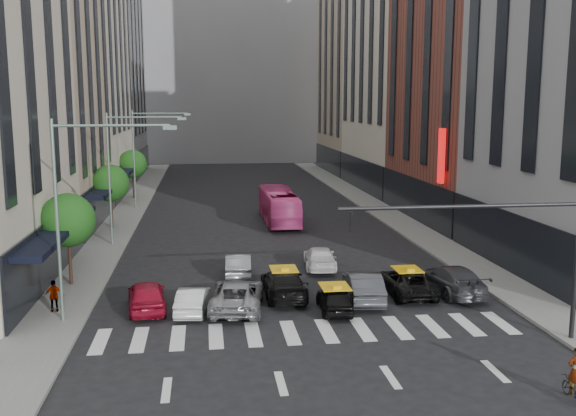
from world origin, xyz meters
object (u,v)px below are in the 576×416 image
object	(u,v)px
car_white_front	(193,300)
pedestrian_far	(54,296)
streetlamp_near	(78,193)
taxi_center	(335,299)
motorcycle	(575,390)
streetlamp_far	(144,146)
bus	(279,206)
taxi_left	(284,283)
car_red	(147,295)
streetlamp_mid	(123,161)

from	to	relation	value
car_white_front	pedestrian_far	world-z (taller)	pedestrian_far
streetlamp_near	taxi_center	distance (m)	12.67
motorcycle	pedestrian_far	bearing A→B (deg)	-29.94
streetlamp_far	bus	xyz separation A→B (m)	(11.54, -8.87, -4.48)
streetlamp_near	car_white_front	size ratio (longest dim) A/B	2.40
taxi_left	pedestrian_far	size ratio (longest dim) A/B	3.31
taxi_left	car_white_front	bearing A→B (deg)	22.15
bus	motorcycle	size ratio (longest dim) A/B	6.76
car_red	motorcycle	distance (m)	18.87
taxi_center	motorcycle	xyz separation A→B (m)	(6.06, -10.13, -0.21)
bus	pedestrian_far	size ratio (longest dim) A/B	6.73
taxi_center	streetlamp_far	bearing A→B (deg)	-67.49
bus	streetlamp_mid	bearing A→B (deg)	31.40
car_white_front	bus	world-z (taller)	bus
bus	car_red	bearing A→B (deg)	67.41
streetlamp_near	car_white_front	xyz separation A→B (m)	(4.84, 0.78, -5.29)
bus	pedestrian_far	bearing A→B (deg)	58.68
streetlamp_mid	taxi_left	bearing A→B (deg)	-54.83
streetlamp_far	motorcycle	distance (m)	45.97
car_red	taxi_center	bearing A→B (deg)	164.54
taxi_left	motorcycle	world-z (taller)	taxi_left
streetlamp_near	streetlamp_far	distance (m)	32.00
streetlamp_mid	taxi_center	world-z (taller)	streetlamp_mid
car_red	bus	world-z (taller)	bus
streetlamp_mid	taxi_left	world-z (taller)	streetlamp_mid
taxi_center	motorcycle	size ratio (longest dim) A/B	2.38
streetlamp_far	pedestrian_far	world-z (taller)	streetlamp_far
streetlamp_far	pedestrian_far	distance (m)	31.15
car_red	taxi_left	distance (m)	6.88
streetlamp_near	streetlamp_mid	world-z (taller)	same
motorcycle	pedestrian_far	xyz separation A→B (m)	(-19.15, 11.42, 0.51)
pedestrian_far	streetlamp_far	bearing A→B (deg)	-102.77
streetlamp_near	pedestrian_far	size ratio (longest dim) A/B	5.92
car_red	taxi_left	xyz separation A→B (m)	(6.76, 1.24, -0.00)
streetlamp_far	car_white_front	size ratio (longest dim) A/B	2.40
streetlamp_far	motorcycle	xyz separation A→B (m)	(17.57, -42.12, -5.51)
taxi_center	pedestrian_far	bearing A→B (deg)	-2.92
pedestrian_far	taxi_center	bearing A→B (deg)	164.53
streetlamp_near	car_white_front	bearing A→B (deg)	9.16
streetlamp_near	car_red	distance (m)	5.98
streetlamp_near	bus	distance (m)	26.24
car_red	car_white_front	world-z (taller)	car_red
car_red	bus	distance (m)	23.49
car_red	pedestrian_far	world-z (taller)	pedestrian_far
streetlamp_mid	taxi_left	size ratio (longest dim) A/B	1.79
streetlamp_mid	streetlamp_far	world-z (taller)	same
taxi_center	streetlamp_near	bearing A→B (deg)	2.75
motorcycle	car_white_front	bearing A→B (deg)	-39.72
streetlamp_near	pedestrian_far	bearing A→B (deg)	140.59
pedestrian_far	streetlamp_mid	bearing A→B (deg)	-105.96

